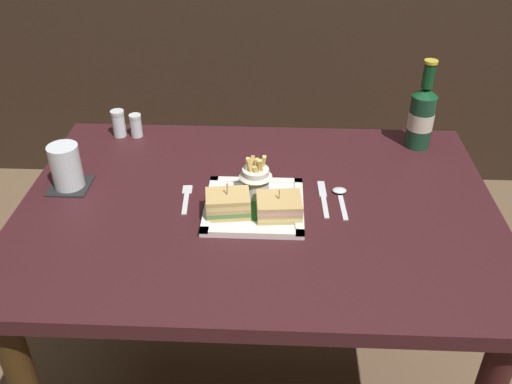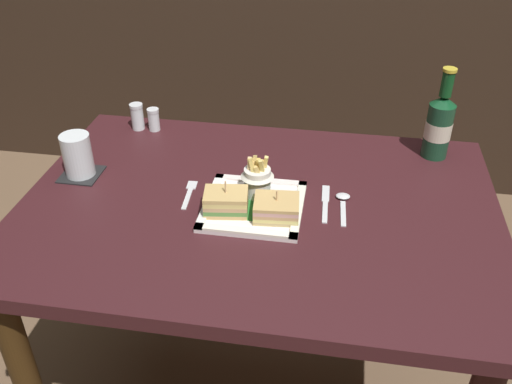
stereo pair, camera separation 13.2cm
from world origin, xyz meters
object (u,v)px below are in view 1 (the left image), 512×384
(square_plate, at_px, (254,206))
(fork, at_px, (186,197))
(water_glass, at_px, (67,169))
(spoon, at_px, (340,195))
(knife, at_px, (323,197))
(beer_bottle, at_px, (422,115))
(sandwich_half_left, at_px, (228,204))
(salt_shaker, at_px, (119,125))
(pepper_shaker, at_px, (136,127))
(fries_cup, at_px, (256,177))
(dining_table, at_px, (258,237))
(sandwich_half_right, at_px, (279,207))

(square_plate, relative_size, fork, 1.86)
(water_glass, bearing_deg, fork, -7.18)
(spoon, bearing_deg, fork, -176.63)
(knife, bearing_deg, square_plate, -162.04)
(square_plate, relative_size, spoon, 1.76)
(fork, bearing_deg, beer_bottle, 25.60)
(beer_bottle, xyz_separation_m, knife, (-0.28, -0.28, -0.09))
(sandwich_half_left, distance_m, salt_shaker, 0.53)
(pepper_shaker, bearing_deg, square_plate, -44.58)
(fries_cup, relative_size, salt_shaker, 1.35)
(dining_table, relative_size, fries_cup, 10.71)
(sandwich_half_left, height_order, sandwich_half_right, sandwich_half_left)
(sandwich_half_right, bearing_deg, square_plate, 149.65)
(dining_table, height_order, sandwich_half_left, sandwich_half_left)
(salt_shaker, distance_m, pepper_shaker, 0.05)
(salt_shaker, bearing_deg, beer_bottle, -1.47)
(salt_shaker, xyz_separation_m, pepper_shaker, (0.05, 0.00, -0.01))
(fork, xyz_separation_m, salt_shaker, (-0.24, 0.32, 0.03))
(sandwich_half_right, xyz_separation_m, water_glass, (-0.53, 0.11, 0.02))
(pepper_shaker, bearing_deg, fries_cup, -40.55)
(square_plate, xyz_separation_m, fork, (-0.17, 0.04, -0.01))
(beer_bottle, xyz_separation_m, spoon, (-0.24, -0.27, -0.09))
(dining_table, relative_size, sandwich_half_left, 10.53)
(beer_bottle, distance_m, water_glass, 0.96)
(fries_cup, bearing_deg, beer_bottle, 32.87)
(dining_table, bearing_deg, fries_cup, 105.52)
(beer_bottle, xyz_separation_m, water_glass, (-0.92, -0.26, -0.04))
(square_plate, bearing_deg, salt_shaker, 139.15)
(square_plate, bearing_deg, dining_table, 72.05)
(dining_table, bearing_deg, pepper_shaker, 137.97)
(sandwich_half_left, height_order, knife, sandwich_half_left)
(sandwich_half_right, bearing_deg, fries_cup, 125.67)
(fries_cup, height_order, spoon, fries_cup)
(sandwich_half_right, bearing_deg, knife, 39.31)
(dining_table, xyz_separation_m, salt_shaker, (-0.42, 0.33, 0.14))
(water_glass, xyz_separation_m, salt_shaker, (0.06, 0.28, -0.02))
(fries_cup, xyz_separation_m, water_glass, (-0.47, 0.03, -0.01))
(salt_shaker, bearing_deg, sandwich_half_left, -47.91)
(sandwich_half_left, relative_size, fork, 0.87)
(square_plate, xyz_separation_m, sandwich_half_right, (0.06, -0.03, 0.03))
(sandwich_half_left, distance_m, fork, 0.14)
(square_plate, xyz_separation_m, pepper_shaker, (-0.36, 0.36, 0.02))
(square_plate, relative_size, beer_bottle, 0.93)
(sandwich_half_right, xyz_separation_m, salt_shaker, (-0.47, 0.39, 0.00))
(sandwich_half_right, height_order, fries_cup, fries_cup)
(salt_shaker, bearing_deg, sandwich_half_right, -39.68)
(square_plate, height_order, fries_cup, fries_cup)
(fries_cup, distance_m, water_glass, 0.47)
(square_plate, distance_m, salt_shaker, 0.55)
(dining_table, xyz_separation_m, sandwich_half_left, (-0.07, -0.06, 0.14))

